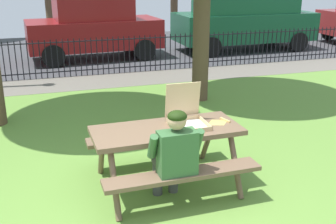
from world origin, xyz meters
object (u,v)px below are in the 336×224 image
(picnic_table_foreground, at_px, (167,141))
(pizza_box_open, at_px, (186,115))
(adult_at_table, at_px, (174,154))
(parked_car_center, at_px, (94,25))
(parked_car_right, at_px, (245,17))
(pizza_slice_on_table, at_px, (219,122))

(picnic_table_foreground, height_order, pizza_box_open, pizza_box_open)
(adult_at_table, xyz_separation_m, parked_car_center, (0.34, 8.73, 0.35))
(pizza_box_open, relative_size, parked_car_center, 0.13)
(pizza_box_open, height_order, parked_car_right, parked_car_right)
(adult_at_table, bearing_deg, parked_car_center, 87.79)
(parked_car_center, distance_m, parked_car_right, 5.01)
(picnic_table_foreground, height_order, adult_at_table, adult_at_table)
(pizza_box_open, height_order, adult_at_table, pizza_box_open)
(picnic_table_foreground, distance_m, pizza_box_open, 0.40)
(pizza_box_open, relative_size, parked_car_right, 0.11)
(pizza_slice_on_table, bearing_deg, parked_car_right, 60.87)
(pizza_slice_on_table, height_order, adult_at_table, adult_at_table)
(parked_car_center, bearing_deg, picnic_table_foreground, -91.88)
(picnic_table_foreground, bearing_deg, parked_car_right, 57.32)
(picnic_table_foreground, bearing_deg, parked_car_center, 88.12)
(picnic_table_foreground, distance_m, pizza_slice_on_table, 0.72)
(pizza_slice_on_table, relative_size, adult_at_table, 0.25)
(pizza_slice_on_table, relative_size, parked_car_center, 0.07)
(pizza_box_open, xyz_separation_m, pizza_slice_on_table, (0.42, -0.06, -0.11))
(pizza_box_open, bearing_deg, parked_car_center, 90.01)
(parked_car_center, height_order, parked_car_right, parked_car_right)
(adult_at_table, xyz_separation_m, parked_car_right, (5.34, 8.73, 0.44))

